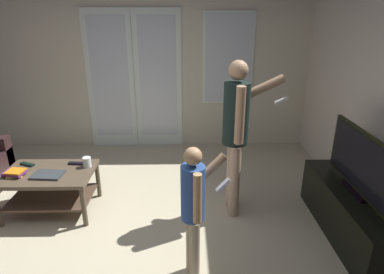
# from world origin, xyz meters

# --- Properties ---
(ground_plane) EXTENTS (5.43, 5.36, 0.02)m
(ground_plane) POSITION_xyz_m (0.00, 0.00, -0.01)
(ground_plane) COLOR #B9AF90
(wall_back_with_doors) EXTENTS (5.43, 0.09, 2.53)m
(wall_back_with_doors) POSITION_xyz_m (0.04, 2.65, 1.24)
(wall_back_with_doors) COLOR beige
(wall_back_with_doors) RESTS_ON ground_plane
(coffee_table) EXTENTS (0.93, 0.64, 0.47)m
(coffee_table) POSITION_xyz_m (-0.71, 0.70, 0.34)
(coffee_table) COLOR #4E4131
(coffee_table) RESTS_ON ground_plane
(tv_stand) EXTENTS (0.43, 1.46, 0.48)m
(tv_stand) POSITION_xyz_m (2.34, 0.21, 0.24)
(tv_stand) COLOR black
(tv_stand) RESTS_ON ground_plane
(flat_screen_tv) EXTENTS (0.08, 1.09, 0.59)m
(flat_screen_tv) POSITION_xyz_m (2.34, 0.21, 0.78)
(flat_screen_tv) COLOR black
(flat_screen_tv) RESTS_ON tv_stand
(person_adult) EXTENTS (0.70, 0.47, 1.64)m
(person_adult) POSITION_xyz_m (1.28, 0.66, 0.99)
(person_adult) COLOR tan
(person_adult) RESTS_ON ground_plane
(person_child) EXTENTS (0.41, 0.38, 1.16)m
(person_child) POSITION_xyz_m (0.82, -0.29, 0.69)
(person_child) COLOR tan
(person_child) RESTS_ON ground_plane
(laptop_closed) EXTENTS (0.32, 0.23, 0.02)m
(laptop_closed) POSITION_xyz_m (-0.67, 0.61, 0.48)
(laptop_closed) COLOR #343A3E
(laptop_closed) RESTS_ON coffee_table
(cup_near_edge) EXTENTS (0.09, 0.09, 0.11)m
(cup_near_edge) POSITION_xyz_m (-0.32, 0.82, 0.53)
(cup_near_edge) COLOR white
(cup_near_edge) RESTS_ON coffee_table
(tv_remote_black) EXTENTS (0.18, 0.11, 0.02)m
(tv_remote_black) POSITION_xyz_m (-1.00, 0.87, 0.48)
(tv_remote_black) COLOR black
(tv_remote_black) RESTS_ON coffee_table
(dvd_remote_slim) EXTENTS (0.17, 0.07, 0.02)m
(dvd_remote_slim) POSITION_xyz_m (-0.47, 0.88, 0.48)
(dvd_remote_slim) COLOR black
(dvd_remote_slim) RESTS_ON coffee_table
(book_stack) EXTENTS (0.23, 0.18, 0.06)m
(book_stack) POSITION_xyz_m (-1.01, 0.62, 0.50)
(book_stack) COLOR gold
(book_stack) RESTS_ON coffee_table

